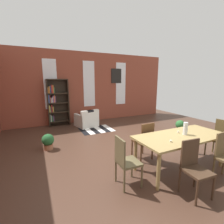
% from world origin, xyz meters
% --- Properties ---
extents(ground_plane, '(10.34, 10.34, 0.00)m').
position_xyz_m(ground_plane, '(0.00, 0.00, 0.00)').
color(ground_plane, '#472E22').
extents(back_wall_brick, '(8.34, 0.12, 3.25)m').
position_xyz_m(back_wall_brick, '(0.00, 4.04, 1.63)').
color(back_wall_brick, brown).
rests_on(back_wall_brick, ground).
extents(window_pane_0, '(0.55, 0.02, 2.11)m').
position_xyz_m(window_pane_0, '(-1.71, 3.97, 1.79)').
color(window_pane_0, white).
extents(window_pane_1, '(0.55, 0.02, 2.11)m').
position_xyz_m(window_pane_1, '(0.00, 3.97, 1.79)').
color(window_pane_1, white).
extents(window_pane_2, '(0.55, 0.02, 2.11)m').
position_xyz_m(window_pane_2, '(1.71, 3.97, 1.79)').
color(window_pane_2, white).
extents(dining_table, '(2.08, 0.92, 0.77)m').
position_xyz_m(dining_table, '(0.45, -1.09, 0.69)').
color(dining_table, '#9B814C').
rests_on(dining_table, ground).
extents(vase_on_table, '(0.10, 0.10, 0.28)m').
position_xyz_m(vase_on_table, '(0.55, -1.09, 0.91)').
color(vase_on_table, silver).
rests_on(vase_on_table, dining_table).
extents(tealight_candle_0, '(0.04, 0.04, 0.04)m').
position_xyz_m(tealight_candle_0, '(0.52, -0.94, 0.80)').
color(tealight_candle_0, silver).
rests_on(tealight_candle_0, dining_table).
extents(tealight_candle_1, '(0.04, 0.04, 0.04)m').
position_xyz_m(tealight_candle_1, '(-0.06, -1.28, 0.79)').
color(tealight_candle_1, silver).
rests_on(tealight_candle_1, dining_table).
extents(dining_chair_near_left, '(0.43, 0.43, 0.95)m').
position_xyz_m(dining_chair_near_left, '(-0.01, -1.78, 0.51)').
color(dining_chair_near_left, '#402C1D').
rests_on(dining_chair_near_left, ground).
extents(dining_chair_head_right, '(0.42, 0.42, 0.95)m').
position_xyz_m(dining_chair_head_right, '(1.86, -1.09, 0.51)').
color(dining_chair_head_right, '#4E3F21').
rests_on(dining_chair_head_right, ground).
extents(dining_chair_head_left, '(0.42, 0.42, 0.95)m').
position_xyz_m(dining_chair_head_left, '(-0.96, -1.09, 0.51)').
color(dining_chair_head_left, brown).
rests_on(dining_chair_head_left, ground).
extents(dining_chair_far_left, '(0.42, 0.42, 0.95)m').
position_xyz_m(dining_chair_far_left, '(-0.01, -0.41, 0.51)').
color(dining_chair_far_left, '#4F321C').
rests_on(dining_chair_far_left, ground).
extents(bookshelf_tall, '(0.88, 0.31, 2.02)m').
position_xyz_m(bookshelf_tall, '(-1.55, 3.79, 1.04)').
color(bookshelf_tall, '#2D2319').
rests_on(bookshelf_tall, ground).
extents(armchair_white, '(0.96, 0.96, 0.75)m').
position_xyz_m(armchair_white, '(-0.42, 3.08, 0.28)').
color(armchair_white, silver).
rests_on(armchair_white, ground).
extents(potted_plant_by_shelf, '(0.34, 0.34, 0.46)m').
position_xyz_m(potted_plant_by_shelf, '(-2.13, 1.27, 0.24)').
color(potted_plant_by_shelf, '#9E6042').
rests_on(potted_plant_by_shelf, ground).
extents(potted_plant_corner, '(0.32, 0.32, 0.50)m').
position_xyz_m(potted_plant_corner, '(2.44, 0.67, 0.27)').
color(potted_plant_corner, '#9E6042').
rests_on(potted_plant_corner, ground).
extents(striped_rug, '(1.27, 1.05, 0.01)m').
position_xyz_m(striped_rug, '(-0.23, 2.46, 0.00)').
color(striped_rug, black).
rests_on(striped_rug, ground).
extents(framed_picture, '(0.56, 0.03, 0.72)m').
position_xyz_m(framed_picture, '(1.45, 3.96, 2.19)').
color(framed_picture, black).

